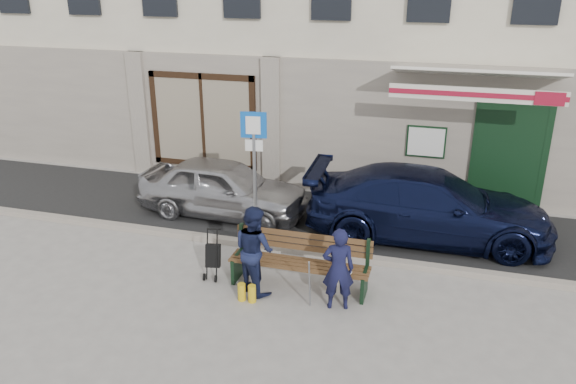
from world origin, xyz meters
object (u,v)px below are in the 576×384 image
at_px(car_silver, 223,188).
at_px(car_navy, 428,205).
at_px(bench, 297,263).
at_px(woman, 254,249).
at_px(stroller, 213,257).
at_px(parking_sign, 254,158).
at_px(man, 338,269).

height_order(car_silver, car_navy, car_navy).
distance_m(bench, woman, 0.78).
distance_m(car_navy, bench, 3.31).
distance_m(car_silver, stroller, 2.78).
height_order(car_navy, parking_sign, parking_sign).
distance_m(bench, man, 0.94).
height_order(car_navy, bench, car_navy).
distance_m(car_silver, man, 4.35).
relative_size(car_navy, stroller, 5.47).
relative_size(bench, stroller, 2.71).
distance_m(car_silver, car_navy, 4.39).
bearing_deg(parking_sign, car_navy, 12.20).
relative_size(parking_sign, stroller, 3.00).
bearing_deg(woman, car_silver, -26.44).
bearing_deg(man, woman, -20.67).
relative_size(car_silver, stroller, 4.21).
height_order(bench, man, man).
bearing_deg(car_navy, parking_sign, 108.09).
bearing_deg(car_navy, woman, 135.28).
relative_size(car_navy, man, 3.48).
height_order(car_navy, stroller, car_navy).
relative_size(man, woman, 0.91).
xyz_separation_m(bench, stroller, (-1.50, -0.08, -0.07)).
bearing_deg(bench, man, -28.85).
xyz_separation_m(parking_sign, man, (2.02, -1.86, -1.08)).
xyz_separation_m(woman, stroller, (-0.85, 0.21, -0.37)).
relative_size(bench, woman, 1.57).
bearing_deg(stroller, car_navy, 25.95).
distance_m(man, stroller, 2.35).
height_order(man, stroller, man).
xyz_separation_m(man, woman, (-1.45, 0.15, 0.07)).
relative_size(bench, man, 1.72).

